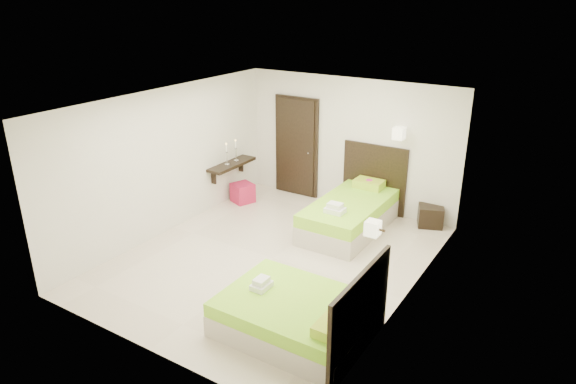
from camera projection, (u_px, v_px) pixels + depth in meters
The scene contains 7 objects.
floor at pixel (273, 258), 8.48m from camera, with size 5.50×5.50×0.00m, color beige.
bed_single at pixel (352, 212), 9.44m from camera, with size 1.32×2.20×1.81m.
bed_double at pixel (300, 315), 6.52m from camera, with size 1.86×1.58×1.53m.
nightstand at pixel (430, 216), 9.59m from camera, with size 0.45×0.40×0.40m, color black.
ottoman at pixel (243, 193), 10.69m from camera, with size 0.40×0.40×0.40m, color #A2153A.
door at pixel (296, 147), 10.82m from camera, with size 1.02×0.15×2.14m.
console_shelf at pixel (231, 165), 10.48m from camera, with size 0.35×1.20×0.78m.
Camera 1 is at (4.20, -6.21, 4.12)m, focal length 32.00 mm.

